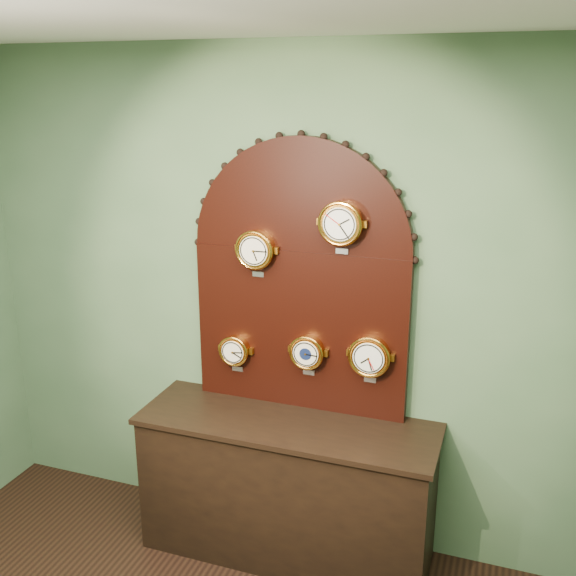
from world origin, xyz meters
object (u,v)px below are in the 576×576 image
at_px(display_board, 300,269).
at_px(barometer, 307,352).
at_px(shop_counter, 287,490).
at_px(tide_clock, 370,356).
at_px(roman_clock, 256,250).
at_px(hygrometer, 235,350).
at_px(arabic_clock, 341,223).

distance_m(display_board, barometer, 0.45).
relative_size(shop_counter, tide_clock, 5.75).
bearing_deg(shop_counter, barometer, 67.49).
height_order(shop_counter, tide_clock, tide_clock).
relative_size(roman_clock, hygrometer, 1.16).
bearing_deg(shop_counter, hygrometer, 157.15).
bearing_deg(arabic_clock, barometer, 179.75).
relative_size(display_board, barometer, 6.21).
bearing_deg(arabic_clock, shop_counter, -146.94).
xyz_separation_m(shop_counter, hygrometer, (-0.37, 0.15, 0.73)).
relative_size(shop_counter, roman_clock, 6.00).
height_order(roman_clock, tide_clock, roman_clock).
bearing_deg(hygrometer, display_board, 10.08).
xyz_separation_m(display_board, arabic_clock, (0.24, -0.07, 0.28)).
distance_m(roman_clock, barometer, 0.62).
xyz_separation_m(hygrometer, tide_clock, (0.78, -0.00, 0.07)).
relative_size(roman_clock, barometer, 1.08).
relative_size(arabic_clock, tide_clock, 1.01).
height_order(display_board, arabic_clock, display_board).
distance_m(shop_counter, barometer, 0.80).
distance_m(arabic_clock, barometer, 0.74).
distance_m(hygrometer, barometer, 0.43).
bearing_deg(hygrometer, tide_clock, -0.10).
distance_m(roman_clock, tide_clock, 0.83).
xyz_separation_m(shop_counter, arabic_clock, (0.24, 0.15, 1.51)).
bearing_deg(arabic_clock, hygrometer, 179.87).
xyz_separation_m(display_board, hygrometer, (-0.37, -0.07, -0.49)).
bearing_deg(roman_clock, display_board, 16.03).
bearing_deg(barometer, roman_clock, -179.93).
distance_m(shop_counter, arabic_clock, 1.53).
height_order(display_board, roman_clock, display_board).
distance_m(arabic_clock, tide_clock, 0.72).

